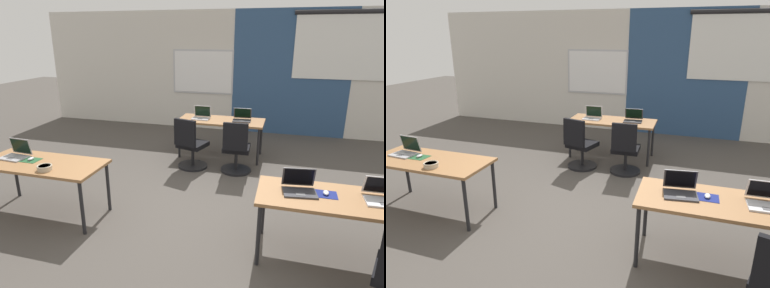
# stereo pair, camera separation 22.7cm
# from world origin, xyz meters

# --- Properties ---
(ground_plane) EXTENTS (24.00, 24.00, 0.00)m
(ground_plane) POSITION_xyz_m (0.00, 0.00, 0.00)
(ground_plane) COLOR #47423D
(back_wall_assembly) EXTENTS (10.00, 0.27, 2.80)m
(back_wall_assembly) POSITION_xyz_m (0.04, 4.20, 1.41)
(back_wall_assembly) COLOR silver
(back_wall_assembly) RESTS_ON ground
(desk_near_left) EXTENTS (1.60, 0.70, 0.72)m
(desk_near_left) POSITION_xyz_m (-1.75, -0.60, 0.66)
(desk_near_left) COLOR olive
(desk_near_left) RESTS_ON ground
(desk_near_right) EXTENTS (1.60, 0.70, 0.72)m
(desk_near_right) POSITION_xyz_m (1.75, -0.60, 0.66)
(desk_near_right) COLOR olive
(desk_near_right) RESTS_ON ground
(desk_far_center) EXTENTS (1.60, 0.70, 0.72)m
(desk_far_center) POSITION_xyz_m (0.00, 2.20, 0.66)
(desk_far_center) COLOR olive
(desk_far_center) RESTS_ON ground
(laptop_far_left) EXTENTS (0.33, 0.27, 0.24)m
(laptop_far_left) POSITION_xyz_m (-0.39, 2.20, 0.77)
(laptop_far_left) COLOR #B7B7BC
(laptop_far_left) RESTS_ON desk_far_center
(chair_far_left) EXTENTS (0.54, 0.60, 0.92)m
(chair_far_left) POSITION_xyz_m (-0.38, 1.43, 0.38)
(chair_far_left) COLOR black
(chair_far_left) RESTS_ON ground
(laptop_near_right_end) EXTENTS (0.34, 0.32, 0.23)m
(laptop_near_right_end) POSITION_xyz_m (2.14, -0.56, 0.77)
(laptop_near_right_end) COLOR silver
(laptop_near_right_end) RESTS_ON desk_near_right
(laptop_near_left_end) EXTENTS (0.35, 0.29, 0.24)m
(laptop_near_left_end) POSITION_xyz_m (-2.19, -0.53, 0.77)
(laptop_near_left_end) COLOR #9E9EA3
(laptop_near_left_end) RESTS_ON desk_near_left
(mousepad_near_left_end) EXTENTS (0.22, 0.19, 0.00)m
(mousepad_near_left_end) POSITION_xyz_m (-1.93, -0.57, 0.72)
(mousepad_near_left_end) COLOR #23512D
(mousepad_near_left_end) RESTS_ON desk_near_left
(mouse_near_left_end) EXTENTS (0.06, 0.10, 0.03)m
(mouse_near_left_end) POSITION_xyz_m (-1.93, -0.57, 0.74)
(mouse_near_left_end) COLOR #B2B2B7
(mouse_near_left_end) RESTS_ON mousepad_near_left_end
(laptop_near_right_inner) EXTENTS (0.37, 0.33, 0.23)m
(laptop_near_right_inner) POSITION_xyz_m (1.37, -0.57, 0.77)
(laptop_near_right_inner) COLOR #333338
(laptop_near_right_inner) RESTS_ON desk_near_right
(mousepad_near_right_inner) EXTENTS (0.22, 0.19, 0.00)m
(mousepad_near_right_inner) POSITION_xyz_m (1.63, -0.56, 0.72)
(mousepad_near_right_inner) COLOR navy
(mousepad_near_right_inner) RESTS_ON desk_near_right
(mouse_near_right_inner) EXTENTS (0.06, 0.10, 0.03)m
(mouse_near_right_inner) POSITION_xyz_m (1.63, -0.56, 0.74)
(mouse_near_right_inner) COLOR silver
(mouse_near_right_inner) RESTS_ON mousepad_near_right_inner
(laptop_far_right) EXTENTS (0.35, 0.34, 0.22)m
(laptop_far_right) POSITION_xyz_m (0.38, 2.26, 0.77)
(laptop_far_right) COLOR #333338
(laptop_far_right) RESTS_ON desk_far_center
(chair_far_right) EXTENTS (0.52, 0.55, 0.92)m
(chair_far_right) POSITION_xyz_m (0.41, 1.45, 0.38)
(chair_far_right) COLOR black
(chair_far_right) RESTS_ON ground
(snack_bowl) EXTENTS (0.18, 0.18, 0.06)m
(snack_bowl) POSITION_xyz_m (-1.53, -0.81, 0.76)
(snack_bowl) COLOR tan
(snack_bowl) RESTS_ON desk_near_left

